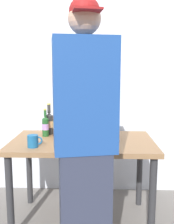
% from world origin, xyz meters
% --- Properties ---
extents(ground_plane, '(8.00, 8.00, 0.00)m').
position_xyz_m(ground_plane, '(0.00, 0.00, 0.00)').
color(ground_plane, slate).
rests_on(ground_plane, ground).
extents(desk, '(1.24, 0.72, 0.75)m').
position_xyz_m(desk, '(0.00, 0.00, 0.65)').
color(desk, olive).
rests_on(desk, ground).
extents(laptop, '(0.40, 0.36, 0.21)m').
position_xyz_m(laptop, '(0.12, 0.09, 0.80)').
color(laptop, '#B7BABC').
rests_on(laptop, desk).
extents(beer_bottle_amber, '(0.07, 0.07, 0.32)m').
position_xyz_m(beer_bottle_amber, '(-0.25, 0.15, 0.87)').
color(beer_bottle_amber, '#472B14').
rests_on(beer_bottle_amber, desk).
extents(beer_bottle_dark, '(0.06, 0.06, 0.26)m').
position_xyz_m(beer_bottle_dark, '(-0.35, 0.13, 0.85)').
color(beer_bottle_dark, '#1E5123').
rests_on(beer_bottle_dark, desk).
extents(beer_bottle_green, '(0.07, 0.07, 0.30)m').
position_xyz_m(beer_bottle_green, '(-0.33, 0.21, 0.86)').
color(beer_bottle_green, '#333333').
rests_on(beer_bottle_green, desk).
extents(person_figure, '(0.42, 0.33, 1.78)m').
position_xyz_m(person_figure, '(0.05, -0.61, 0.91)').
color(person_figure, '#2D3347').
rests_on(person_figure, ground).
extents(coffee_mug, '(0.12, 0.09, 0.10)m').
position_xyz_m(coffee_mug, '(-0.38, -0.22, 0.80)').
color(coffee_mug, '#19598C').
rests_on(coffee_mug, desk).
extents(back_wall, '(6.00, 0.10, 2.60)m').
position_xyz_m(back_wall, '(0.00, 0.68, 1.30)').
color(back_wall, silver).
rests_on(back_wall, ground).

